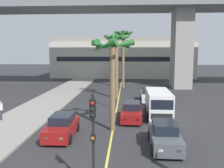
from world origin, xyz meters
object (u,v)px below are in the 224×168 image
palm_tree_far_median (117,50)px  palm_tree_near_median (112,57)px  car_queue_third (148,95)px  traffic_light_median_far (114,82)px  pedestrian_near_crosswalk (0,110)px  palm_tree_mid_median (123,44)px  delivery_van (158,103)px  traffic_light_median_near (93,130)px  car_queue_fourth (165,136)px  car_queue_front (132,112)px  car_queue_second (62,127)px

palm_tree_far_median → palm_tree_near_median: bearing=-88.9°
car_queue_third → traffic_light_median_far: bearing=-135.5°
pedestrian_near_crosswalk → palm_tree_mid_median: bearing=63.8°
delivery_van → palm_tree_far_median: (-4.15, 8.69, 4.82)m
traffic_light_median_far → palm_tree_far_median: bearing=90.0°
traffic_light_median_near → palm_tree_mid_median: bearing=88.6°
car_queue_fourth → palm_tree_far_median: palm_tree_far_median is taller
traffic_light_median_near → traffic_light_median_far: 15.40m
pedestrian_near_crosswalk → car_queue_third: bearing=35.4°
car_queue_front → car_queue_fourth: same height
car_queue_third → car_queue_fourth: bearing=-90.9°
car_queue_second → palm_tree_near_median: (3.40, 1.56, 4.77)m
car_queue_fourth → palm_tree_mid_median: palm_tree_mid_median is taller
car_queue_fourth → traffic_light_median_far: bearing=109.5°
car_queue_third → palm_tree_mid_median: palm_tree_mid_median is taller
palm_tree_far_median → pedestrian_near_crosswalk: palm_tree_far_median is taller
traffic_light_median_far → pedestrian_near_crosswalk: traffic_light_median_far is taller
traffic_light_median_far → palm_tree_mid_median: palm_tree_mid_median is taller
palm_tree_far_median → car_queue_third: bearing=-24.7°
car_queue_fourth → traffic_light_median_near: (-3.70, -5.10, 1.99)m
car_queue_second → palm_tree_near_median: bearing=24.7°
traffic_light_median_far → palm_tree_near_median: bearing=-88.0°
car_queue_third → traffic_light_median_near: (-3.91, -19.20, 1.99)m
palm_tree_near_median → pedestrian_near_crosswalk: 10.66m
traffic_light_median_near → palm_tree_mid_median: (0.76, 30.12, 4.32)m
car_queue_front → palm_tree_near_median: 5.78m
car_queue_front → delivery_van: delivery_van is taller
delivery_van → palm_tree_near_median: bearing=-133.2°
car_queue_second → palm_tree_near_median: size_ratio=0.60×
traffic_light_median_near → pedestrian_near_crosswalk: (-9.21, 9.87, -1.72)m
palm_tree_near_median → traffic_light_median_near: bearing=-92.1°
car_queue_second → car_queue_third: 14.44m
car_queue_third → car_queue_fourth: size_ratio=1.00×
car_queue_third → traffic_light_median_far: (-3.86, -3.80, 1.99)m
car_queue_third → delivery_van: bearing=-87.6°
car_queue_second → pedestrian_near_crosswalk: (-6.11, 3.29, 0.28)m
palm_tree_mid_median → pedestrian_near_crosswalk: 23.37m
car_queue_front → car_queue_third: size_ratio=1.01×
palm_tree_near_median → car_queue_front: bearing=62.9°
traffic_light_median_far → car_queue_third: bearing=44.5°
palm_tree_near_median → palm_tree_mid_median: 22.04m
car_queue_fourth → delivery_van: (0.50, 7.19, 0.57)m
car_queue_third → delivery_van: size_ratio=0.78×
car_queue_fourth → palm_tree_mid_median: 25.98m
car_queue_third → palm_tree_far_median: palm_tree_far_median is taller
car_queue_second → delivery_van: (7.29, 5.71, 0.57)m
car_queue_second → car_queue_fourth: (6.80, -1.48, 0.00)m
car_queue_front → traffic_light_median_far: 5.09m
palm_tree_far_median → pedestrian_near_crosswalk: 15.34m
car_queue_second → car_queue_fourth: 6.95m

